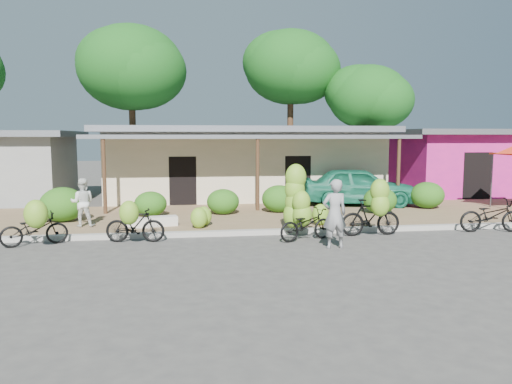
{
  "coord_description": "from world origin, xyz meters",
  "views": [
    {
      "loc": [
        -2.78,
        -12.44,
        2.9
      ],
      "look_at": [
        -0.56,
        2.72,
        1.2
      ],
      "focal_mm": 35.0,
      "sensor_mm": 36.0,
      "label": 1
    }
  ],
  "objects_px": {
    "bike_center": "(301,209)",
    "bike_right": "(373,213)",
    "bike_far_right": "(492,216)",
    "tree_near_right": "(364,96)",
    "sack_far": "(140,223)",
    "sack_near": "(164,221)",
    "teal_van": "(359,186)",
    "bike_left": "(134,223)",
    "bystander": "(82,202)",
    "tree_center_right": "(287,66)",
    "tree_far_center": "(128,66)",
    "bike_far_left": "(35,226)",
    "vendor": "(335,214)"
  },
  "relations": [
    {
      "from": "bike_far_right",
      "to": "vendor",
      "type": "relative_size",
      "value": 1.11
    },
    {
      "from": "sack_far",
      "to": "bystander",
      "type": "height_order",
      "value": "bystander"
    },
    {
      "from": "sack_far",
      "to": "vendor",
      "type": "xyz_separation_m",
      "value": [
        5.23,
        -3.18,
        0.65
      ]
    },
    {
      "from": "bike_right",
      "to": "bike_far_right",
      "type": "xyz_separation_m",
      "value": [
        3.86,
        0.14,
        -0.2
      ]
    },
    {
      "from": "bike_left",
      "to": "bike_far_right",
      "type": "xyz_separation_m",
      "value": [
        10.64,
        0.04,
        -0.05
      ]
    },
    {
      "from": "tree_center_right",
      "to": "teal_van",
      "type": "bearing_deg",
      "value": -84.16
    },
    {
      "from": "tree_far_center",
      "to": "sack_far",
      "type": "relative_size",
      "value": 11.94
    },
    {
      "from": "vendor",
      "to": "teal_van",
      "type": "bearing_deg",
      "value": -119.48
    },
    {
      "from": "bike_left",
      "to": "sack_near",
      "type": "relative_size",
      "value": 1.96
    },
    {
      "from": "tree_near_right",
      "to": "bike_center",
      "type": "bearing_deg",
      "value": -116.99
    },
    {
      "from": "bike_left",
      "to": "bike_center",
      "type": "relative_size",
      "value": 0.78
    },
    {
      "from": "bike_left",
      "to": "vendor",
      "type": "distance_m",
      "value": 5.43
    },
    {
      "from": "tree_center_right",
      "to": "teal_van",
      "type": "distance_m",
      "value": 11.48
    },
    {
      "from": "bike_center",
      "to": "bystander",
      "type": "bearing_deg",
      "value": 49.94
    },
    {
      "from": "sack_near",
      "to": "teal_van",
      "type": "relative_size",
      "value": 0.19
    },
    {
      "from": "bike_far_left",
      "to": "bike_right",
      "type": "xyz_separation_m",
      "value": [
        9.35,
        -0.03,
        0.16
      ]
    },
    {
      "from": "bike_right",
      "to": "teal_van",
      "type": "relative_size",
      "value": 0.4
    },
    {
      "from": "teal_van",
      "to": "sack_far",
      "type": "bearing_deg",
      "value": 125.95
    },
    {
      "from": "bike_left",
      "to": "bystander",
      "type": "height_order",
      "value": "bystander"
    },
    {
      "from": "tree_near_right",
      "to": "bike_left",
      "type": "height_order",
      "value": "tree_near_right"
    },
    {
      "from": "sack_far",
      "to": "vendor",
      "type": "relative_size",
      "value": 0.41
    },
    {
      "from": "tree_far_center",
      "to": "vendor",
      "type": "height_order",
      "value": "tree_far_center"
    },
    {
      "from": "sack_far",
      "to": "bike_far_right",
      "type": "bearing_deg",
      "value": -9.15
    },
    {
      "from": "tree_near_right",
      "to": "sack_far",
      "type": "height_order",
      "value": "tree_near_right"
    },
    {
      "from": "bike_left",
      "to": "bike_center",
      "type": "height_order",
      "value": "bike_center"
    },
    {
      "from": "sack_near",
      "to": "bystander",
      "type": "height_order",
      "value": "bystander"
    },
    {
      "from": "bystander",
      "to": "bike_right",
      "type": "bearing_deg",
      "value": 165.22
    },
    {
      "from": "sack_near",
      "to": "tree_center_right",
      "type": "bearing_deg",
      "value": 63.25
    },
    {
      "from": "bike_center",
      "to": "bike_far_right",
      "type": "xyz_separation_m",
      "value": [
        6.0,
        0.12,
        -0.33
      ]
    },
    {
      "from": "bike_far_left",
      "to": "bike_left",
      "type": "height_order",
      "value": "bike_far_left"
    },
    {
      "from": "vendor",
      "to": "teal_van",
      "type": "height_order",
      "value": "vendor"
    },
    {
      "from": "tree_far_center",
      "to": "bike_far_left",
      "type": "relative_size",
      "value": 4.96
    },
    {
      "from": "bike_center",
      "to": "bike_right",
      "type": "relative_size",
      "value": 1.17
    },
    {
      "from": "tree_center_right",
      "to": "bystander",
      "type": "height_order",
      "value": "tree_center_right"
    },
    {
      "from": "tree_far_center",
      "to": "bike_far_left",
      "type": "distance_m",
      "value": 16.12
    },
    {
      "from": "bike_left",
      "to": "bystander",
      "type": "bearing_deg",
      "value": 46.51
    },
    {
      "from": "tree_far_center",
      "to": "bike_left",
      "type": "relative_size",
      "value": 5.38
    },
    {
      "from": "sack_near",
      "to": "tree_near_right",
      "type": "bearing_deg",
      "value": 46.6
    },
    {
      "from": "teal_van",
      "to": "tree_near_right",
      "type": "bearing_deg",
      "value": -10.03
    },
    {
      "from": "sack_far",
      "to": "bystander",
      "type": "relative_size",
      "value": 0.5
    },
    {
      "from": "tree_near_right",
      "to": "sack_far",
      "type": "xyz_separation_m",
      "value": [
        -11.44,
        -11.52,
        -4.92
      ]
    },
    {
      "from": "tree_far_center",
      "to": "bike_far_left",
      "type": "xyz_separation_m",
      "value": [
        -1.01,
        -14.84,
        -6.2
      ]
    },
    {
      "from": "tree_near_right",
      "to": "sack_far",
      "type": "relative_size",
      "value": 9.2
    },
    {
      "from": "bike_right",
      "to": "bike_far_right",
      "type": "relative_size",
      "value": 0.91
    },
    {
      "from": "tree_center_right",
      "to": "tree_near_right",
      "type": "relative_size",
      "value": 1.31
    },
    {
      "from": "tree_far_center",
      "to": "bystander",
      "type": "bearing_deg",
      "value": -90.92
    },
    {
      "from": "bystander",
      "to": "bike_left",
      "type": "bearing_deg",
      "value": 129.19
    },
    {
      "from": "bike_center",
      "to": "bike_far_right",
      "type": "relative_size",
      "value": 1.06
    },
    {
      "from": "bike_left",
      "to": "bystander",
      "type": "distance_m",
      "value": 2.82
    },
    {
      "from": "sack_near",
      "to": "bystander",
      "type": "relative_size",
      "value": 0.57
    }
  ]
}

